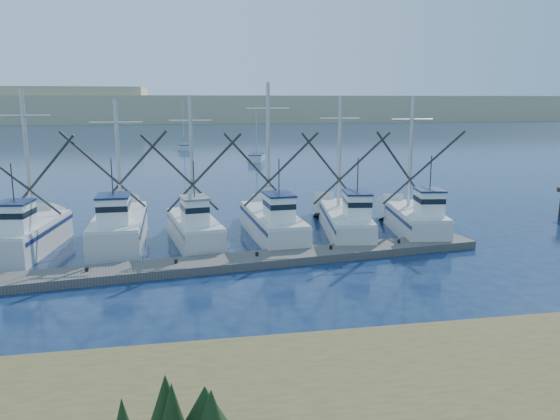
% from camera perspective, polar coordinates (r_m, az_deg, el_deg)
% --- Properties ---
extents(ground, '(500.00, 500.00, 0.00)m').
position_cam_1_polar(ground, '(21.97, 12.40, -10.23)').
color(ground, '#0D1C3A').
rests_on(ground, ground).
extents(floating_dock, '(30.47, 6.06, 0.41)m').
position_cam_1_polar(floating_dock, '(26.68, -8.66, -5.75)').
color(floating_dock, '#595450').
rests_on(floating_dock, ground).
extents(dune_ridge, '(360.00, 60.00, 10.00)m').
position_cam_1_polar(dune_ridge, '(228.91, -8.74, 10.43)').
color(dune_ridge, tan).
rests_on(dune_ridge, ground).
extents(trawler_fleet, '(30.60, 9.28, 10.12)m').
position_cam_1_polar(trawler_fleet, '(31.35, -10.99, -1.80)').
color(trawler_fleet, silver).
rests_on(trawler_fleet, ground).
extents(sailboat_near, '(3.00, 5.61, 8.10)m').
position_cam_1_polar(sailboat_near, '(74.66, -2.44, 5.56)').
color(sailboat_near, silver).
rests_on(sailboat_near, ground).
extents(sailboat_far, '(2.14, 4.84, 8.10)m').
position_cam_1_polar(sailboat_far, '(92.59, -10.00, 6.51)').
color(sailboat_far, silver).
rests_on(sailboat_far, ground).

